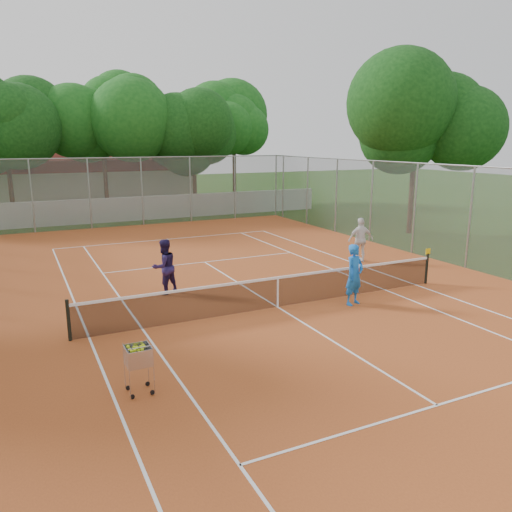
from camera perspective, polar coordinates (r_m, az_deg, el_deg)
name	(u,v)px	position (r m, az deg, el deg)	size (l,w,h in m)	color
ground	(278,308)	(15.19, 2.48, -5.93)	(120.00, 120.00, 0.00)	#1B3C10
court_pad	(278,307)	(15.18, 2.48, -5.90)	(18.00, 34.00, 0.02)	#AE5021
court_lines	(278,307)	(15.18, 2.48, -5.85)	(10.98, 23.78, 0.01)	white
tennis_net	(278,292)	(15.03, 2.50, -4.10)	(11.88, 0.10, 0.98)	black
perimeter_fence	(278,243)	(14.66, 2.56, 1.48)	(18.00, 34.00, 4.00)	slate
boundary_wall	(136,209)	(32.63, -13.59, 5.29)	(26.00, 0.30, 1.50)	silver
clubhouse	(81,177)	(42.00, -19.40, 8.56)	(16.40, 9.00, 4.40)	beige
tropical_trees	(122,140)	(35.30, -15.05, 12.69)	(29.00, 19.00, 10.00)	#0D350F
player_near	(354,275)	(15.47, 11.18, -2.11)	(0.68, 0.45, 1.88)	blue
player_far_left	(164,267)	(16.54, -10.44, -1.21)	(0.88, 0.69, 1.82)	#211745
player_far_right	(361,240)	(21.12, 11.88, 1.84)	(1.07, 0.45, 1.83)	white
ball_hopper	(139,368)	(10.35, -13.24, -12.34)	(0.52, 0.52, 1.08)	silver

